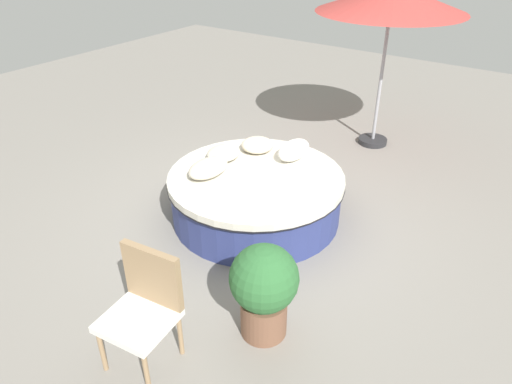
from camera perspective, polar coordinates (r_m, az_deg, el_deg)
ground_plane at (r=5.71m, az=0.00°, el=-2.92°), size 16.00×16.00×0.00m
round_bed at (r=5.55m, az=0.00°, el=-0.43°), size 2.03×2.03×0.56m
throw_pillow_0 at (r=5.77m, az=4.55°, el=5.04°), size 0.53×0.30×0.22m
throw_pillow_1 at (r=5.94m, az=0.15°, el=5.67°), size 0.40×0.40×0.16m
throw_pillow_2 at (r=5.76m, az=-3.90°, el=4.68°), size 0.45×0.37×0.16m
throw_pillow_3 at (r=5.41m, az=-5.74°, el=2.90°), size 0.55×0.35×0.17m
patio_chair at (r=3.86m, az=-13.15°, el=-12.66°), size 0.56×0.58×0.98m
patio_umbrella at (r=7.16m, az=15.94°, el=21.27°), size 2.06×2.06×2.33m
planter at (r=3.97m, az=0.96°, el=-11.30°), size 0.58×0.58×0.88m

